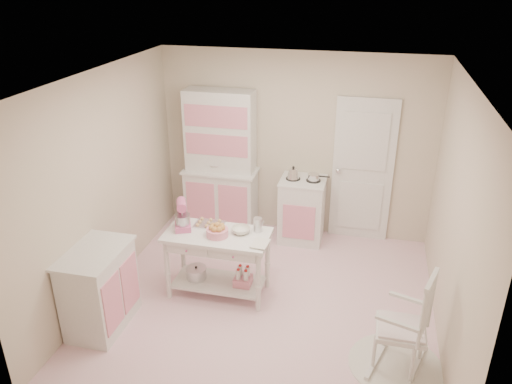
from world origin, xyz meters
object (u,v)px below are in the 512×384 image
at_px(stove, 302,210).
at_px(stand_mixer, 182,216).
at_px(work_table, 218,263).
at_px(rocking_chair, 402,320).
at_px(base_cabinet, 100,289).
at_px(bread_basket, 217,232).
at_px(hutch, 220,163).

bearing_deg(stove, stand_mixer, -128.05).
height_order(work_table, stand_mixer, stand_mixer).
relative_size(rocking_chair, stand_mixer, 3.24).
height_order(stove, stand_mixer, stand_mixer).
bearing_deg(work_table, stove, 63.59).
bearing_deg(base_cabinet, rocking_chair, 1.75).
relative_size(rocking_chair, work_table, 0.92).
distance_m(rocking_chair, bread_basket, 2.17).
height_order(rocking_chair, work_table, rocking_chair).
bearing_deg(stand_mixer, work_table, -26.02).
bearing_deg(hutch, work_table, -74.25).
height_order(hutch, base_cabinet, hutch).
height_order(base_cabinet, rocking_chair, rocking_chair).
xyz_separation_m(base_cabinet, rocking_chair, (3.10, 0.09, 0.09)).
bearing_deg(stove, hutch, 177.61).
height_order(hutch, stand_mixer, hutch).
height_order(rocking_chair, bread_basket, rocking_chair).
xyz_separation_m(hutch, work_table, (0.44, -1.57, -0.64)).
height_order(stand_mixer, bread_basket, stand_mixer).
distance_m(base_cabinet, work_table, 1.35).
bearing_deg(rocking_chair, bread_basket, 178.24).
relative_size(work_table, bread_basket, 4.80).
bearing_deg(bread_basket, base_cabinet, -142.75).
relative_size(rocking_chair, bread_basket, 4.40).
relative_size(hutch, base_cabinet, 2.26).
relative_size(base_cabinet, stand_mixer, 2.71).
xyz_separation_m(work_table, bread_basket, (0.02, -0.05, 0.45)).
xyz_separation_m(stand_mixer, bread_basket, (0.44, -0.07, -0.12)).
height_order(hutch, rocking_chair, hutch).
bearing_deg(stove, bread_basket, -115.09).
xyz_separation_m(rocking_chair, stand_mixer, (-2.47, 0.78, 0.42)).
distance_m(base_cabinet, rocking_chair, 3.10).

